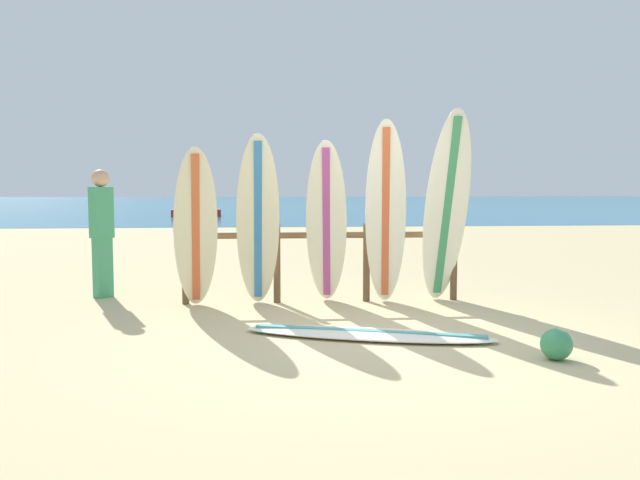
{
  "coord_description": "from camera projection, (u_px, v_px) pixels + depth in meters",
  "views": [
    {
      "loc": [
        -1.06,
        -5.96,
        1.49
      ],
      "look_at": [
        -0.32,
        2.53,
        0.78
      ],
      "focal_mm": 35.88,
      "sensor_mm": 36.0,
      "label": 1
    }
  ],
  "objects": [
    {
      "name": "surfboard_lying_on_sand",
      "position": [
        368.0,
        334.0,
        6.34
      ],
      "size": [
        2.56,
        1.26,
        0.08
      ],
      "color": "white",
      "rests_on": "ground"
    },
    {
      "name": "surfboard_leaning_center",
      "position": [
        386.0,
        214.0,
        7.95
      ],
      "size": [
        0.64,
        0.84,
        2.31
      ],
      "color": "white",
      "rests_on": "ground"
    },
    {
      "name": "beach_ball",
      "position": [
        556.0,
        344.0,
        5.51
      ],
      "size": [
        0.27,
        0.27,
        0.27
      ],
      "primitive_type": "sphere",
      "color": "#388C59",
      "rests_on": "ground"
    },
    {
      "name": "small_boat_offshore",
      "position": [
        196.0,
        211.0,
        32.97
      ],
      "size": [
        2.61,
        1.27,
        0.71
      ],
      "color": "#B22D28",
      "rests_on": "ocean_water"
    },
    {
      "name": "surfboard_leaning_center_right",
      "position": [
        446.0,
        208.0,
        8.08
      ],
      "size": [
        0.62,
        0.82,
        2.45
      ],
      "color": "white",
      "rests_on": "ground"
    },
    {
      "name": "surfboard_leaning_center_left",
      "position": [
        326.0,
        225.0,
        7.95
      ],
      "size": [
        0.61,
        1.01,
        2.05
      ],
      "color": "silver",
      "rests_on": "ground"
    },
    {
      "name": "surfboard_rack",
      "position": [
        322.0,
        252.0,
        8.27
      ],
      "size": [
        3.6,
        0.09,
        1.02
      ],
      "color": "brown",
      "rests_on": "ground"
    },
    {
      "name": "surfboard_leaning_far_left",
      "position": [
        196.0,
        229.0,
        7.7
      ],
      "size": [
        0.62,
        0.82,
        1.97
      ],
      "color": "beige",
      "rests_on": "ground"
    },
    {
      "name": "surfboard_leaning_left",
      "position": [
        258.0,
        222.0,
        7.86
      ],
      "size": [
        0.56,
        0.77,
        2.13
      ],
      "color": "beige",
      "rests_on": "ground"
    },
    {
      "name": "ocean_water",
      "position": [
        275.0,
        202.0,
        63.72
      ],
      "size": [
        120.0,
        80.0,
        0.01
      ],
      "primitive_type": "cube",
      "color": "#196B93",
      "rests_on": "ground"
    },
    {
      "name": "beachgoer_standing",
      "position": [
        102.0,
        227.0,
        8.59
      ],
      "size": [
        0.32,
        0.32,
        1.73
      ],
      "color": "#3F9966",
      "rests_on": "ground"
    },
    {
      "name": "ground_plane",
      "position": [
        376.0,
        343.0,
        6.14
      ],
      "size": [
        120.0,
        120.0,
        0.0
      ],
      "primitive_type": "plane",
      "color": "#CCB784"
    }
  ]
}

